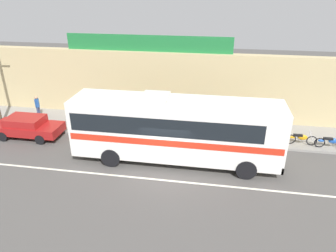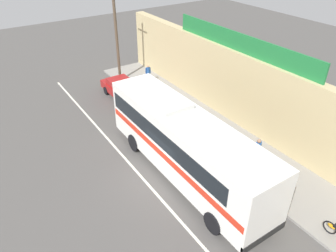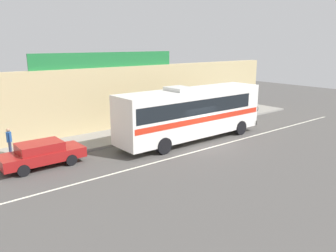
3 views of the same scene
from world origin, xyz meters
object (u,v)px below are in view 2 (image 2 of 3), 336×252
(utility_pole, at_px, (116,32))
(pedestrian_far_left, at_px, (148,73))
(pedestrian_far_right, at_px, (257,150))
(intercity_bus, at_px, (184,141))
(parked_car, at_px, (122,89))

(utility_pole, bearing_deg, pedestrian_far_left, 42.25)
(utility_pole, xyz_separation_m, pedestrian_far_left, (1.85, 1.68, -3.12))
(pedestrian_far_right, bearing_deg, intercity_bus, -115.23)
(intercity_bus, distance_m, parked_car, 9.91)
(utility_pole, bearing_deg, intercity_bus, -11.12)
(intercity_bus, height_order, utility_pole, utility_pole)
(intercity_bus, bearing_deg, utility_pole, 168.88)
(parked_car, relative_size, pedestrian_far_left, 2.72)
(pedestrian_far_left, bearing_deg, utility_pole, -137.75)
(parked_car, bearing_deg, utility_pole, 157.56)
(utility_pole, relative_size, pedestrian_far_right, 4.77)
(parked_car, height_order, utility_pole, utility_pole)
(intercity_bus, relative_size, pedestrian_far_right, 6.81)
(pedestrian_far_left, bearing_deg, parked_car, -72.27)
(pedestrian_far_right, bearing_deg, pedestrian_far_left, 177.90)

